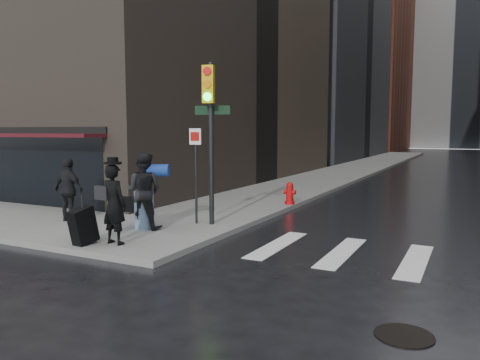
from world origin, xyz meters
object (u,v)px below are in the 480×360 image
object	(u,v)px
man_overcoat	(108,207)
man_jeans	(144,191)
man_greycoat	(69,190)
fire_hydrant	(290,194)
traffic_light	(209,121)

from	to	relation	value
man_overcoat	man_jeans	world-z (taller)	man_jeans
man_jeans	man_greycoat	bearing A→B (deg)	-10.38
man_greycoat	fire_hydrant	bearing A→B (deg)	-125.30
man_overcoat	man_greycoat	size ratio (longest dim) A/B	1.12
man_overcoat	fire_hydrant	distance (m)	7.77
man_overcoat	traffic_light	world-z (taller)	traffic_light
man_greycoat	fire_hydrant	world-z (taller)	man_greycoat
man_jeans	man_overcoat	bearing A→B (deg)	87.50
man_overcoat	man_greycoat	distance (m)	3.38
traffic_light	man_jeans	bearing A→B (deg)	-151.14
man_jeans	fire_hydrant	bearing A→B (deg)	-122.88
traffic_light	fire_hydrant	distance (m)	5.27
man_jeans	traffic_light	world-z (taller)	traffic_light
fire_hydrant	man_overcoat	bearing A→B (deg)	-102.27
man_overcoat	man_greycoat	xyz separation A→B (m)	(-2.97, 1.62, 0.06)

